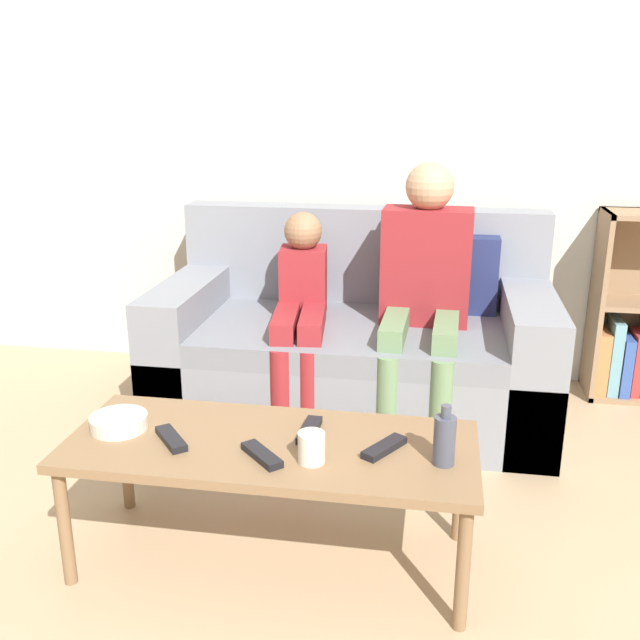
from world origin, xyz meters
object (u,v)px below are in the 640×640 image
object	(u,v)px
tv_remote_2	(384,447)
tv_remote_3	(309,430)
coffee_table	(271,453)
person_child	(301,308)
cup_near	(311,447)
bottle	(444,439)
tv_remote_0	(262,455)
couch	(355,349)
snack_bowl	(119,422)
tv_remote_1	(171,439)
person_adult	(425,278)

from	to	relation	value
tv_remote_2	tv_remote_3	distance (m)	0.25
coffee_table	person_child	distance (m)	1.06
cup_near	bottle	distance (m)	0.38
cup_near	tv_remote_0	world-z (taller)	cup_near
person_child	tv_remote_2	xyz separation A→B (m)	(0.46, -1.04, -0.11)
couch	cup_near	xyz separation A→B (m)	(0.03, -1.30, 0.17)
tv_remote_3	tv_remote_2	bearing A→B (deg)	-14.86
person_child	snack_bowl	bearing A→B (deg)	-116.95
coffee_table	tv_remote_2	bearing A→B (deg)	-0.03
cup_near	bottle	size ratio (longest dim) A/B	0.50
coffee_table	tv_remote_1	world-z (taller)	tv_remote_1
person_child	bottle	bearing A→B (deg)	-66.29
person_child	person_adult	bearing A→B (deg)	0.77
tv_remote_1	snack_bowl	world-z (taller)	snack_bowl
couch	tv_remote_2	world-z (taller)	couch
person_child	tv_remote_3	distance (m)	0.99
tv_remote_1	person_child	bearing A→B (deg)	40.67
couch	person_child	size ratio (longest dim) A/B	1.88
person_child	tv_remote_1	size ratio (longest dim) A/B	5.79
coffee_table	tv_remote_2	distance (m)	0.35
tv_remote_2	couch	bearing A→B (deg)	132.98
person_adult	tv_remote_2	bearing A→B (deg)	-92.07
coffee_table	cup_near	xyz separation A→B (m)	(0.15, -0.10, 0.09)
snack_bowl	bottle	bearing A→B (deg)	-3.08
cup_near	tv_remote_3	world-z (taller)	cup_near
person_child	coffee_table	bearing A→B (deg)	-90.45
tv_remote_1	tv_remote_2	bearing A→B (deg)	-34.82
snack_bowl	bottle	xyz separation A→B (m)	(1.02, -0.05, 0.06)
tv_remote_0	tv_remote_1	bearing A→B (deg)	125.84
couch	person_adult	distance (m)	0.49
couch	tv_remote_1	bearing A→B (deg)	-108.54
tv_remote_0	tv_remote_2	size ratio (longest dim) A/B	0.92
tv_remote_3	person_adult	bearing A→B (deg)	75.43
couch	tv_remote_2	xyz separation A→B (m)	(0.23, -1.20, 0.13)
couch	tv_remote_1	size ratio (longest dim) A/B	10.90
coffee_table	tv_remote_3	xyz separation A→B (m)	(0.11, 0.08, 0.05)
person_child	tv_remote_1	xyz separation A→B (m)	(-0.19, -1.09, -0.11)
couch	coffee_table	world-z (taller)	couch
tv_remote_0	cup_near	bearing A→B (deg)	-42.02
couch	person_child	bearing A→B (deg)	-145.52
person_adult	bottle	xyz separation A→B (m)	(0.10, -1.16, -0.18)
snack_bowl	couch	bearing A→B (deg)	62.67
coffee_table	person_child	world-z (taller)	person_child
tv_remote_3	bottle	bearing A→B (deg)	-14.10
cup_near	snack_bowl	bearing A→B (deg)	170.51
tv_remote_3	tv_remote_1	bearing A→B (deg)	-160.03
tv_remote_1	coffee_table	bearing A→B (deg)	-29.50
tv_remote_3	bottle	xyz separation A→B (m)	(0.42, -0.12, 0.07)
tv_remote_3	snack_bowl	bearing A→B (deg)	-170.91
tv_remote_1	snack_bowl	bearing A→B (deg)	123.97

